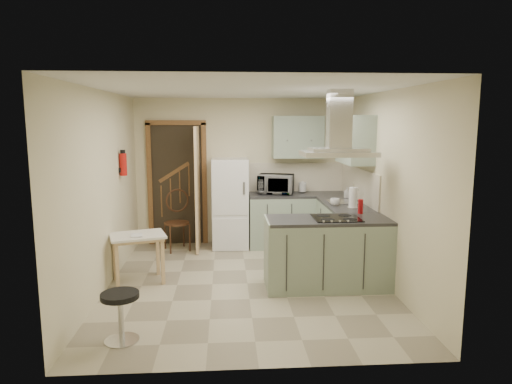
{
  "coord_description": "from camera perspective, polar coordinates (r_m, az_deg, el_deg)",
  "views": [
    {
      "loc": [
        -0.27,
        -5.75,
        2.13
      ],
      "look_at": [
        0.15,
        0.45,
        1.15
      ],
      "focal_mm": 32.0,
      "sensor_mm": 36.0,
      "label": 1
    }
  ],
  "objects": [
    {
      "name": "cup",
      "position": [
        6.72,
        9.85,
        -1.25
      ],
      "size": [
        0.15,
        0.15,
        0.11
      ],
      "primitive_type": "imported",
      "rotation": [
        0.0,
        0.0,
        0.1
      ],
      "color": "white",
      "rests_on": "counter_right"
    },
    {
      "name": "splashback",
      "position": [
        7.99,
        5.05,
        1.88
      ],
      "size": [
        1.68,
        0.02,
        0.5
      ],
      "primitive_type": "cube",
      "color": "beige",
      "rests_on": "counter_back"
    },
    {
      "name": "fridge",
      "position": [
        7.67,
        -3.25,
        -1.41
      ],
      "size": [
        0.6,
        0.6,
        1.5
      ],
      "primitive_type": "cube",
      "color": "white",
      "rests_on": "floor"
    },
    {
      "name": "kettle",
      "position": [
        7.86,
        5.83,
        0.63
      ],
      "size": [
        0.18,
        0.18,
        0.2
      ],
      "primitive_type": "cylinder",
      "rotation": [
        0.0,
        0.0,
        0.43
      ],
      "color": "silver",
      "rests_on": "counter_back"
    },
    {
      "name": "doorway",
      "position": [
        7.93,
        -9.8,
        1.01
      ],
      "size": [
        1.1,
        0.12,
        2.1
      ],
      "primitive_type": "cube",
      "color": "brown",
      "rests_on": "floor"
    },
    {
      "name": "red_bottle",
      "position": [
        6.22,
        12.93,
        -1.77
      ],
      "size": [
        0.08,
        0.08,
        0.19
      ],
      "primitive_type": "cylinder",
      "rotation": [
        0.0,
        0.0,
        -0.21
      ],
      "color": "#B40F14",
      "rests_on": "peninsula"
    },
    {
      "name": "peninsula",
      "position": [
        5.96,
        8.96,
        -7.52
      ],
      "size": [
        1.55,
        0.65,
        0.9
      ],
      "primitive_type": "cube",
      "color": "#9EB2A0",
      "rests_on": "floor"
    },
    {
      "name": "cereal_box",
      "position": [
        7.77,
        3.9,
        1.0
      ],
      "size": [
        0.15,
        0.22,
        0.31
      ],
      "primitive_type": "cube",
      "rotation": [
        0.0,
        0.0,
        -0.34
      ],
      "color": "orange",
      "rests_on": "counter_back"
    },
    {
      "name": "floor",
      "position": [
        6.13,
        -1.09,
        -11.35
      ],
      "size": [
        4.2,
        4.2,
        0.0
      ],
      "primitive_type": "plane",
      "color": "#B0A789",
      "rests_on": "ground"
    },
    {
      "name": "fire_extinguisher",
      "position": [
        6.84,
        -16.26,
        3.32
      ],
      "size": [
        0.1,
        0.1,
        0.32
      ],
      "primitive_type": "cylinder",
      "color": "#B2140F",
      "rests_on": "left_wall"
    },
    {
      "name": "wall_cabinet_back",
      "position": [
        7.77,
        5.23,
        6.86
      ],
      "size": [
        0.85,
        0.35,
        0.7
      ],
      "primitive_type": "cube",
      "color": "#9EB2A0",
      "rests_on": "back_wall"
    },
    {
      "name": "drop_leaf_table",
      "position": [
        6.28,
        -14.48,
        -8.03
      ],
      "size": [
        0.82,
        0.7,
        0.65
      ],
      "primitive_type": "cube",
      "rotation": [
        0.0,
        0.0,
        0.3
      ],
      "color": "tan",
      "rests_on": "floor"
    },
    {
      "name": "counter_right",
      "position": [
        7.29,
        10.35,
        -4.5
      ],
      "size": [
        0.6,
        1.95,
        0.9
      ],
      "primitive_type": "cube",
      "color": "#9EB2A0",
      "rests_on": "floor"
    },
    {
      "name": "bentwood_chair",
      "position": [
        7.63,
        -9.86,
        -3.85
      ],
      "size": [
        0.53,
        0.53,
        0.91
      ],
      "primitive_type": "cube",
      "rotation": [
        0.0,
        0.0,
        0.39
      ],
      "color": "#442D16",
      "rests_on": "floor"
    },
    {
      "name": "microwave",
      "position": [
        7.72,
        2.5,
        1.0
      ],
      "size": [
        0.66,
        0.52,
        0.32
      ],
      "primitive_type": "imported",
      "rotation": [
        0.0,
        0.0,
        -0.25
      ],
      "color": "black",
      "rests_on": "counter_back"
    },
    {
      "name": "book",
      "position": [
        6.12,
        -15.42,
        -4.94
      ],
      "size": [
        0.18,
        0.23,
        0.09
      ],
      "primitive_type": "imported",
      "rotation": [
        0.0,
        0.0,
        0.18
      ],
      "color": "#9A3335",
      "rests_on": "drop_leaf_table"
    },
    {
      "name": "counter_back",
      "position": [
        7.79,
        3.12,
        -3.51
      ],
      "size": [
        1.08,
        0.6,
        0.9
      ],
      "primitive_type": "cube",
      "color": "#9EB2A0",
      "rests_on": "floor"
    },
    {
      "name": "hob",
      "position": [
        5.87,
        10.02,
        -3.21
      ],
      "size": [
        0.58,
        0.5,
        0.01
      ],
      "primitive_type": "cube",
      "color": "black",
      "rests_on": "peninsula"
    },
    {
      "name": "soap_bottle",
      "position": [
        7.45,
        11.3,
        -0.07
      ],
      "size": [
        0.08,
        0.08,
        0.17
      ],
      "primitive_type": "imported",
      "rotation": [
        0.0,
        0.0,
        0.04
      ],
      "color": "#A09EA9",
      "rests_on": "counter_right"
    },
    {
      "name": "paper_towel",
      "position": [
        6.58,
        12.04,
        -0.67
      ],
      "size": [
        0.14,
        0.14,
        0.3
      ],
      "primitive_type": "cylinder",
      "rotation": [
        0.0,
        0.0,
        0.18
      ],
      "color": "white",
      "rests_on": "counter_right"
    },
    {
      "name": "stool",
      "position": [
        4.76,
        -16.54,
        -14.73
      ],
      "size": [
        0.39,
        0.39,
        0.49
      ],
      "primitive_type": "cylinder",
      "rotation": [
        0.0,
        0.0,
        -0.08
      ],
      "color": "black",
      "rests_on": "floor"
    },
    {
      "name": "extractor_hood",
      "position": [
        5.75,
        10.24,
        4.74
      ],
      "size": [
        0.9,
        0.55,
        0.1
      ],
      "primitive_type": "cube",
      "color": "silver",
      "rests_on": "ceiling"
    },
    {
      "name": "wall_cabinet_right",
      "position": [
        6.87,
        12.26,
        6.43
      ],
      "size": [
        0.35,
        0.9,
        0.7
      ],
      "primitive_type": "cube",
      "color": "#9EB2A0",
      "rests_on": "right_wall"
    },
    {
      "name": "left_wall",
      "position": [
        6.01,
        -18.53,
        0.08
      ],
      "size": [
        0.0,
        4.2,
        4.2
      ],
      "primitive_type": "plane",
      "rotation": [
        1.57,
        0.0,
        1.57
      ],
      "color": "beige",
      "rests_on": "floor"
    },
    {
      "name": "ceiling",
      "position": [
        5.77,
        -1.17,
        12.65
      ],
      "size": [
        4.2,
        4.2,
        0.0
      ],
      "primitive_type": "plane",
      "rotation": [
        3.14,
        0.0,
        0.0
      ],
      "color": "silver",
      "rests_on": "back_wall"
    },
    {
      "name": "sink",
      "position": [
        7.03,
        10.8,
        -1.23
      ],
      "size": [
        0.45,
        0.4,
        0.01
      ],
      "primitive_type": "cube",
      "color": "silver",
      "rests_on": "counter_right"
    },
    {
      "name": "back_wall",
      "position": [
        7.9,
        -1.85,
        2.56
      ],
      "size": [
        3.6,
        0.0,
        3.6
      ],
      "primitive_type": "plane",
      "rotation": [
        1.57,
        0.0,
        0.0
      ],
      "color": "beige",
      "rests_on": "floor"
    },
    {
      "name": "right_wall",
      "position": [
        6.17,
        15.81,
        0.43
      ],
      "size": [
        0.0,
        4.2,
        4.2
      ],
      "primitive_type": "plane",
      "rotation": [
        1.57,
        0.0,
        -1.57
      ],
      "color": "beige",
      "rests_on": "floor"
    }
  ]
}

